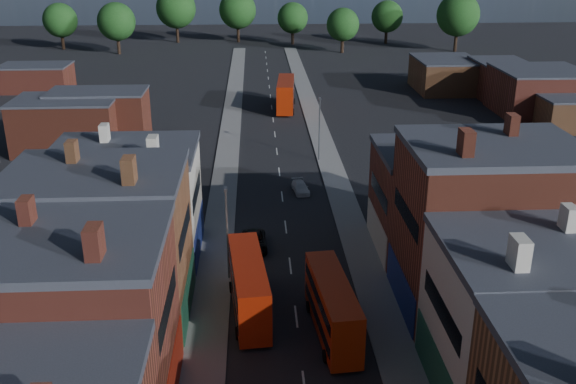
{
  "coord_description": "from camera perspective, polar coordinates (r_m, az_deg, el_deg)",
  "views": [
    {
      "loc": [
        -2.76,
        -17.02,
        26.31
      ],
      "look_at": [
        0.0,
        35.69,
        5.41
      ],
      "focal_mm": 40.0,
      "sensor_mm": 36.0,
      "label": 1
    }
  ],
  "objects": [
    {
      "name": "lamp_post_2",
      "position": [
        51.8,
        -5.43,
        -3.15
      ],
      "size": [
        0.25,
        0.7,
        8.12
      ],
      "color": "slate",
      "rests_on": "ground"
    },
    {
      "name": "bus_0",
      "position": [
        48.12,
        -3.52,
        -8.32
      ],
      "size": [
        3.26,
        10.2,
        4.33
      ],
      "rotation": [
        0.0,
        0.0,
        0.1
      ],
      "color": "#B4220A",
      "rests_on": "ground"
    },
    {
      "name": "bus_1",
      "position": [
        45.81,
        3.97,
        -10.12
      ],
      "size": [
        3.14,
        9.87,
        4.19
      ],
      "rotation": [
        0.0,
        0.0,
        0.1
      ],
      "color": "red",
      "rests_on": "ground"
    },
    {
      "name": "pavement_west",
      "position": [
        72.07,
        -5.76,
        0.13
      ],
      "size": [
        3.0,
        200.0,
        0.12
      ],
      "primitive_type": "cube",
      "color": "gray",
      "rests_on": "ground"
    },
    {
      "name": "lamp_post_3",
      "position": [
        80.38,
        2.81,
        5.99
      ],
      "size": [
        0.25,
        0.7,
        8.12
      ],
      "color": "slate",
      "rests_on": "ground"
    },
    {
      "name": "pavement_east",
      "position": [
        72.57,
        4.54,
        0.33
      ],
      "size": [
        3.0,
        200.0,
        0.12
      ],
      "primitive_type": "cube",
      "color": "gray",
      "rests_on": "ground"
    },
    {
      "name": "car_3",
      "position": [
        71.26,
        1.12,
        0.42
      ],
      "size": [
        2.07,
        4.02,
        1.11
      ],
      "primitive_type": "imported",
      "rotation": [
        0.0,
        0.0,
        0.14
      ],
      "color": "silver",
      "rests_on": "ground"
    },
    {
      "name": "bus_2",
      "position": [
        106.21,
        -0.21,
        8.73
      ],
      "size": [
        3.52,
        11.5,
        4.89
      ],
      "rotation": [
        0.0,
        0.0,
        -0.08
      ],
      "color": "#991F06",
      "rests_on": "ground"
    },
    {
      "name": "car_2",
      "position": [
        58.52,
        -3.03,
        -4.42
      ],
      "size": [
        2.4,
        4.86,
        1.33
      ],
      "primitive_type": "imported",
      "rotation": [
        0.0,
        0.0,
        0.04
      ],
      "color": "black",
      "rests_on": "ground"
    }
  ]
}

